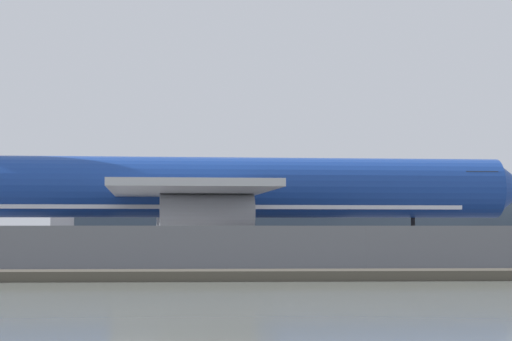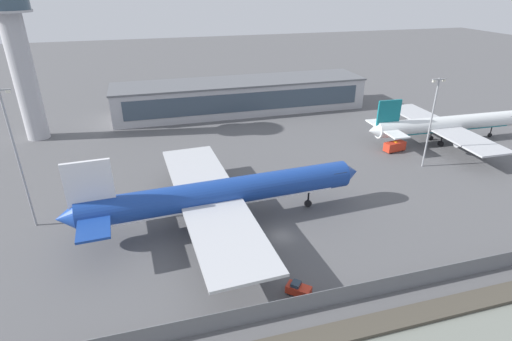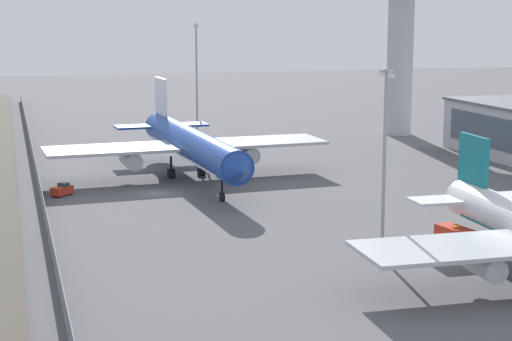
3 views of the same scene
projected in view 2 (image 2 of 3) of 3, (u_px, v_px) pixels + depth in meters
ground_plane at (282, 236)px, 64.17m from camera, size 500.00×500.00×0.00m
shoreline_seawall at (339, 333)px, 46.28m from camera, size 320.00×3.00×0.50m
perimeter_fence at (324, 299)px, 49.71m from camera, size 280.00×0.10×2.68m
cargo_jet_blue at (218, 195)px, 65.38m from camera, size 50.65×43.62×14.30m
passenger_jet_white_teal at (446, 125)px, 99.34m from camera, size 43.83×37.71×12.11m
baggage_tug at (298, 289)px, 52.03m from camera, size 3.43×3.35×1.80m
ops_van at (395, 146)px, 95.45m from camera, size 5.48×2.94×2.48m
control_tower at (18, 52)px, 94.67m from camera, size 10.83×10.83×38.19m
terminal_building at (241, 96)px, 123.18m from camera, size 76.61×16.21×9.55m
apron_light_mast_apron_west at (17, 155)px, 61.46m from camera, size 3.20×0.40×23.25m
apron_light_mast_apron_east at (432, 119)px, 83.45m from camera, size 3.20×0.40×19.48m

